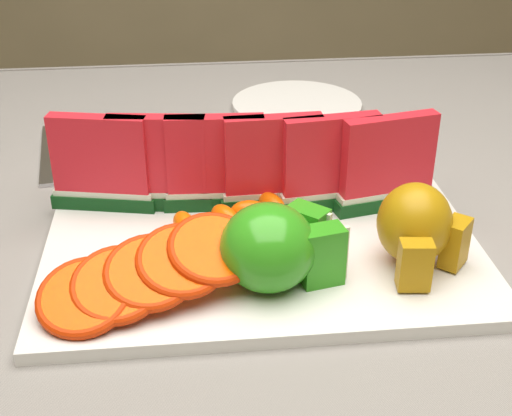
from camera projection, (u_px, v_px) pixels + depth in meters
The scene contains 11 objects.
table at pixel (195, 302), 0.77m from camera, with size 1.40×0.90×0.75m.
tablecloth at pixel (193, 253), 0.74m from camera, with size 1.53×1.03×0.20m.
platter at pixel (261, 241), 0.68m from camera, with size 0.40×0.30×0.01m.
apple_cluster at pixel (276, 247), 0.59m from camera, with size 0.12×0.10×0.07m.
pear_cluster at pixel (417, 227), 0.61m from camera, with size 0.09×0.09×0.07m.
side_plate at pixel (297, 105), 0.99m from camera, with size 0.19×0.19×0.01m.
fork at pixel (49, 151), 0.86m from camera, with size 0.04×0.20×0.00m.
watermelon_row at pixel (244, 166), 0.70m from camera, with size 0.39×0.07×0.10m.
orange_fan_front at pixel (150, 272), 0.57m from camera, with size 0.20×0.12×0.05m.
orange_fan_back at pixel (245, 164), 0.76m from camera, with size 0.29×0.11×0.04m.
tangerine_segments at pixel (240, 217), 0.68m from camera, with size 0.14×0.07×0.02m.
Camera 1 is at (0.00, -0.63, 1.12)m, focal length 50.00 mm.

